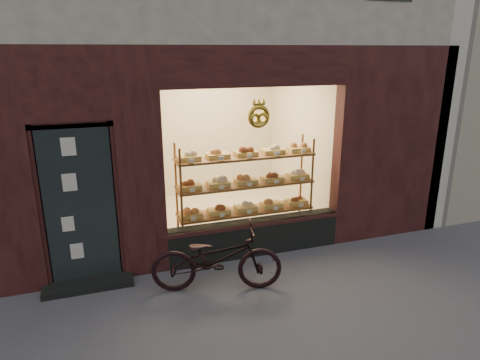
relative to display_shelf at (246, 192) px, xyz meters
name	(u,v)px	position (x,y,z in m)	size (l,w,h in m)	color
ground	(285,344)	(-0.45, -2.55, -0.88)	(90.00, 90.00, 0.00)	#464547
display_shelf	(246,192)	(0.00, 0.00, 0.00)	(2.20, 0.45, 1.70)	brown
bicycle	(217,258)	(-0.84, -1.24, -0.43)	(0.59, 1.70, 0.89)	black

